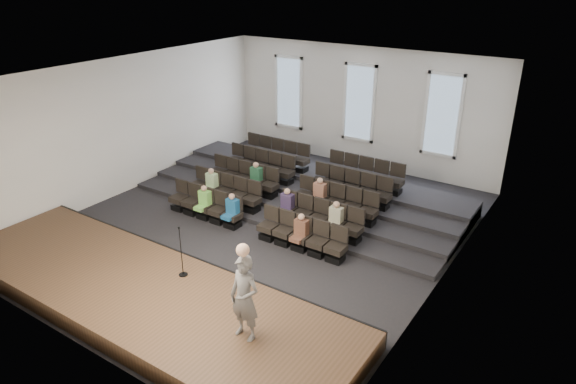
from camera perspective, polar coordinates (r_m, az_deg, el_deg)
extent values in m
plane|color=black|center=(17.07, -3.00, -3.74)|extent=(14.00, 14.00, 0.00)
cube|color=white|center=(15.42, -3.41, 13.01)|extent=(12.00, 14.00, 0.02)
cube|color=silver|center=(21.86, 7.97, 9.30)|extent=(12.00, 0.04, 5.00)
cube|color=silver|center=(11.73, -24.14, -5.78)|extent=(12.00, 0.04, 5.00)
cube|color=silver|center=(20.11, -17.23, 7.19)|extent=(0.04, 14.00, 5.00)
cube|color=silver|center=(13.60, 17.65, -0.70)|extent=(0.04, 14.00, 5.00)
cube|color=#482F1E|center=(13.79, -15.91, -10.85)|extent=(11.80, 3.60, 0.50)
cube|color=black|center=(14.77, -10.77, -7.79)|extent=(11.80, 0.06, 0.52)
cube|color=black|center=(18.76, 1.20, -0.81)|extent=(11.80, 4.80, 0.15)
cube|color=black|center=(19.14, 2.04, -0.06)|extent=(11.80, 3.75, 0.30)
cube|color=black|center=(19.52, 2.86, 0.66)|extent=(11.80, 2.70, 0.45)
cube|color=black|center=(19.91, 3.64, 1.36)|extent=(11.80, 1.65, 0.60)
cube|color=black|center=(18.51, -11.94, -1.63)|extent=(0.47, 0.43, 0.20)
cube|color=black|center=(18.38, -12.03, -0.76)|extent=(0.55, 0.50, 0.19)
cube|color=black|center=(18.35, -11.67, 0.63)|extent=(0.55, 0.08, 0.50)
cube|color=black|center=(18.12, -10.60, -2.09)|extent=(0.47, 0.43, 0.20)
cube|color=black|center=(17.98, -10.67, -1.20)|extent=(0.55, 0.50, 0.19)
cube|color=black|center=(17.95, -10.31, 0.22)|extent=(0.55, 0.08, 0.50)
cube|color=black|center=(17.74, -9.19, -2.57)|extent=(0.47, 0.43, 0.20)
cube|color=black|center=(17.60, -9.25, -1.66)|extent=(0.55, 0.50, 0.19)
cube|color=black|center=(17.57, -8.88, -0.21)|extent=(0.55, 0.08, 0.50)
cube|color=black|center=(17.37, -7.72, -3.06)|extent=(0.47, 0.43, 0.20)
cube|color=black|center=(17.23, -7.77, -2.14)|extent=(0.55, 0.50, 0.19)
cube|color=black|center=(17.20, -7.39, -0.66)|extent=(0.55, 0.08, 0.50)
cube|color=black|center=(17.02, -6.18, -3.58)|extent=(0.47, 0.43, 0.20)
cube|color=black|center=(16.88, -6.23, -2.64)|extent=(0.55, 0.50, 0.19)
cube|color=black|center=(16.84, -5.84, -1.13)|extent=(0.55, 0.08, 0.50)
cube|color=black|center=(16.22, -2.20, -4.90)|extent=(0.47, 0.43, 0.20)
cube|color=black|center=(16.07, -2.22, -3.93)|extent=(0.55, 0.50, 0.19)
cube|color=black|center=(16.04, -1.80, -2.34)|extent=(0.55, 0.08, 0.50)
cube|color=black|center=(15.92, -0.44, -5.47)|extent=(0.47, 0.43, 0.20)
cube|color=black|center=(15.77, -0.44, -4.49)|extent=(0.55, 0.50, 0.19)
cube|color=black|center=(15.74, -0.02, -2.87)|extent=(0.55, 0.08, 0.50)
cube|color=black|center=(15.63, 1.40, -6.07)|extent=(0.47, 0.43, 0.20)
cube|color=black|center=(15.48, 1.41, -5.07)|extent=(0.55, 0.50, 0.19)
cube|color=black|center=(15.45, 1.84, -3.42)|extent=(0.55, 0.08, 0.50)
cube|color=black|center=(15.37, 3.30, -6.67)|extent=(0.47, 0.43, 0.20)
cube|color=black|center=(15.21, 3.33, -5.67)|extent=(0.55, 0.50, 0.19)
cube|color=black|center=(15.18, 3.77, -3.99)|extent=(0.55, 0.08, 0.50)
cube|color=black|center=(15.12, 5.27, -7.29)|extent=(0.47, 0.43, 0.20)
cube|color=black|center=(14.96, 5.32, -6.28)|extent=(0.55, 0.50, 0.19)
cube|color=black|center=(14.93, 5.77, -4.57)|extent=(0.55, 0.08, 0.50)
cube|color=black|center=(19.12, -9.78, -0.11)|extent=(0.47, 0.43, 0.20)
cube|color=black|center=(18.99, -9.85, 0.75)|extent=(0.55, 0.50, 0.19)
cube|color=black|center=(18.98, -9.50, 2.09)|extent=(0.55, 0.08, 0.50)
cube|color=black|center=(18.74, -8.43, -0.52)|extent=(0.47, 0.43, 0.20)
cube|color=black|center=(18.61, -8.49, 0.35)|extent=(0.55, 0.50, 0.19)
cube|color=black|center=(18.60, -8.14, 1.72)|extent=(0.55, 0.08, 0.50)
cube|color=black|center=(18.37, -7.03, -0.95)|extent=(0.47, 0.43, 0.20)
cube|color=black|center=(18.25, -7.08, -0.06)|extent=(0.55, 0.50, 0.19)
cube|color=black|center=(18.23, -6.72, 1.34)|extent=(0.55, 0.08, 0.50)
cube|color=black|center=(18.02, -5.57, -1.39)|extent=(0.47, 0.43, 0.20)
cube|color=black|center=(17.89, -5.61, -0.49)|extent=(0.55, 0.50, 0.19)
cube|color=black|center=(17.87, -5.24, 0.94)|extent=(0.55, 0.08, 0.50)
cube|color=black|center=(17.68, -4.05, -1.85)|extent=(0.47, 0.43, 0.20)
cube|color=black|center=(17.55, -4.08, -0.94)|extent=(0.55, 0.50, 0.19)
cube|color=black|center=(17.53, -3.70, 0.52)|extent=(0.55, 0.08, 0.50)
cube|color=black|center=(16.91, -0.14, -3.03)|extent=(0.47, 0.43, 0.20)
cube|color=black|center=(16.78, -0.14, -2.09)|extent=(0.55, 0.50, 0.19)
cube|color=black|center=(16.76, 0.26, -0.56)|extent=(0.55, 0.08, 0.50)
cube|color=black|center=(16.62, 1.59, -3.55)|extent=(0.47, 0.43, 0.20)
cube|color=black|center=(16.48, 1.60, -2.59)|extent=(0.55, 0.50, 0.19)
cube|color=black|center=(16.47, 2.00, -1.04)|extent=(0.55, 0.08, 0.50)
cube|color=black|center=(16.35, 3.37, -4.08)|extent=(0.47, 0.43, 0.20)
cube|color=black|center=(16.21, 3.40, -3.11)|extent=(0.55, 0.50, 0.19)
cube|color=black|center=(16.19, 3.81, -1.53)|extent=(0.55, 0.08, 0.50)
cube|color=black|center=(16.10, 5.22, -4.62)|extent=(0.47, 0.43, 0.20)
cube|color=black|center=(15.95, 5.26, -3.64)|extent=(0.55, 0.50, 0.19)
cube|color=black|center=(15.94, 5.68, -2.04)|extent=(0.55, 0.08, 0.50)
cube|color=black|center=(15.86, 7.13, -5.17)|extent=(0.47, 0.43, 0.20)
cube|color=black|center=(15.72, 7.18, -4.18)|extent=(0.55, 0.50, 0.19)
cube|color=black|center=(15.70, 7.60, -2.56)|extent=(0.55, 0.08, 0.50)
cube|color=black|center=(19.76, -7.76, 1.31)|extent=(0.47, 0.42, 0.20)
cube|color=black|center=(19.65, -7.81, 2.15)|extent=(0.55, 0.50, 0.19)
cube|color=black|center=(19.65, -7.47, 3.45)|extent=(0.55, 0.08, 0.50)
cube|color=black|center=(19.40, -6.42, 0.94)|extent=(0.47, 0.42, 0.20)
cube|color=black|center=(19.28, -6.46, 1.79)|extent=(0.55, 0.50, 0.19)
cube|color=black|center=(19.28, -6.12, 3.12)|extent=(0.55, 0.08, 0.50)
cube|color=black|center=(19.05, -5.02, 0.56)|extent=(0.47, 0.42, 0.20)
cube|color=black|center=(18.93, -5.06, 1.42)|extent=(0.55, 0.50, 0.19)
cube|color=black|center=(18.93, -4.71, 2.77)|extent=(0.55, 0.08, 0.50)
cube|color=black|center=(18.70, -3.58, 0.16)|extent=(0.47, 0.42, 0.20)
cube|color=black|center=(18.58, -3.60, 1.04)|extent=(0.55, 0.50, 0.19)
cube|color=black|center=(18.58, -3.25, 2.41)|extent=(0.55, 0.08, 0.50)
cube|color=black|center=(18.38, -2.08, -0.25)|extent=(0.47, 0.42, 0.20)
cube|color=black|center=(18.25, -2.10, 0.63)|extent=(0.55, 0.50, 0.19)
cube|color=black|center=(18.25, -1.73, 2.03)|extent=(0.55, 0.08, 0.50)
cube|color=black|center=(17.64, 1.76, -1.31)|extent=(0.47, 0.42, 0.20)
cube|color=black|center=(17.51, 1.77, -0.40)|extent=(0.55, 0.50, 0.19)
cube|color=black|center=(17.52, 2.15, 1.06)|extent=(0.55, 0.08, 0.50)
cube|color=black|center=(17.37, 3.44, -1.78)|extent=(0.47, 0.42, 0.20)
cube|color=black|center=(17.23, 3.46, -0.85)|extent=(0.55, 0.50, 0.19)
cube|color=black|center=(17.24, 3.85, 0.63)|extent=(0.55, 0.08, 0.50)
cube|color=black|center=(17.11, 5.17, -2.25)|extent=(0.47, 0.42, 0.20)
cube|color=black|center=(16.97, 5.21, -1.31)|extent=(0.55, 0.50, 0.19)
cube|color=black|center=(16.97, 5.60, 0.19)|extent=(0.55, 0.08, 0.50)
cube|color=black|center=(16.86, 6.96, -2.74)|extent=(0.47, 0.42, 0.20)
cube|color=black|center=(16.73, 7.01, -1.79)|extent=(0.55, 0.50, 0.19)
cube|color=black|center=(16.73, 7.41, -0.26)|extent=(0.55, 0.08, 0.50)
cube|color=black|center=(16.64, 8.80, -3.24)|extent=(0.47, 0.42, 0.20)
cube|color=black|center=(16.50, 8.86, -2.28)|extent=(0.55, 0.50, 0.19)
cube|color=black|center=(16.50, 9.26, -0.73)|extent=(0.55, 0.08, 0.50)
cube|color=black|center=(20.45, -5.86, 2.64)|extent=(0.47, 0.42, 0.20)
cube|color=black|center=(20.34, -5.90, 3.46)|extent=(0.55, 0.50, 0.19)
cube|color=black|center=(20.35, -5.58, 4.71)|extent=(0.55, 0.08, 0.50)
cube|color=black|center=(20.09, -4.53, 2.31)|extent=(0.47, 0.42, 0.20)
cube|color=black|center=(19.98, -4.56, 3.14)|extent=(0.55, 0.50, 0.19)
cube|color=black|center=(20.00, -4.23, 4.41)|extent=(0.55, 0.08, 0.50)
cube|color=black|center=(19.75, -3.16, 1.96)|extent=(0.47, 0.42, 0.20)
cube|color=black|center=(19.64, -3.18, 2.80)|extent=(0.55, 0.50, 0.19)
cube|color=black|center=(19.66, -2.84, 4.10)|extent=(0.55, 0.08, 0.50)
cube|color=black|center=(19.42, -1.73, 1.60)|extent=(0.47, 0.42, 0.20)
cube|color=black|center=(19.31, -1.74, 2.45)|extent=(0.55, 0.50, 0.19)
cube|color=black|center=(19.33, -1.40, 3.77)|extent=(0.55, 0.08, 0.50)
cube|color=black|center=(19.11, -0.26, 1.22)|extent=(0.47, 0.42, 0.20)
cube|color=black|center=(18.99, -0.26, 2.09)|extent=(0.55, 0.50, 0.19)
cube|color=black|center=(19.01, 0.09, 3.43)|extent=(0.55, 0.08, 0.50)
cube|color=black|center=(18.40, 3.49, 0.26)|extent=(0.47, 0.42, 0.20)
cube|color=black|center=(18.28, 3.52, 1.16)|extent=(0.55, 0.50, 0.19)
cube|color=black|center=(18.30, 3.88, 2.55)|extent=(0.55, 0.08, 0.50)
cube|color=black|center=(18.14, 5.13, -0.15)|extent=(0.47, 0.42, 0.20)
cube|color=black|center=(18.02, 5.16, 0.75)|extent=(0.55, 0.50, 0.19)
cube|color=black|center=(18.03, 5.53, 2.16)|extent=(0.55, 0.08, 0.50)
cube|color=black|center=(17.89, 6.81, -0.58)|extent=(0.47, 0.42, 0.20)
cube|color=black|center=(17.77, 6.86, 0.33)|extent=(0.55, 0.50, 0.19)
cube|color=black|center=(17.78, 7.23, 1.76)|extent=(0.55, 0.08, 0.50)
cube|color=black|center=(17.66, 8.54, -1.03)|extent=(0.47, 0.42, 0.20)
cube|color=black|center=(17.53, 8.60, -0.11)|extent=(0.55, 0.50, 0.19)
cube|color=black|center=(17.55, 8.97, 1.35)|extent=(0.55, 0.08, 0.50)
cube|color=black|center=(17.44, 10.31, -1.48)|extent=(0.47, 0.42, 0.20)
cube|color=black|center=(17.32, 10.38, -0.55)|extent=(0.55, 0.50, 0.19)
cube|color=black|center=(17.33, 10.76, 0.92)|extent=(0.55, 0.08, 0.50)
cube|color=black|center=(21.16, -4.09, 3.88)|extent=(0.47, 0.42, 0.20)
cube|color=black|center=(21.06, -4.12, 4.68)|extent=(0.55, 0.50, 0.19)
cube|color=black|center=(21.09, -3.80, 5.89)|extent=(0.55, 0.08, 0.50)
cube|color=black|center=(20.82, -2.78, 3.58)|extent=(0.47, 0.42, 0.20)
cube|color=black|center=(20.72, -2.79, 4.38)|extent=(0.55, 0.50, 0.19)
cube|color=black|center=(20.74, -2.47, 5.61)|extent=(0.55, 0.08, 0.50)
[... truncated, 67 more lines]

